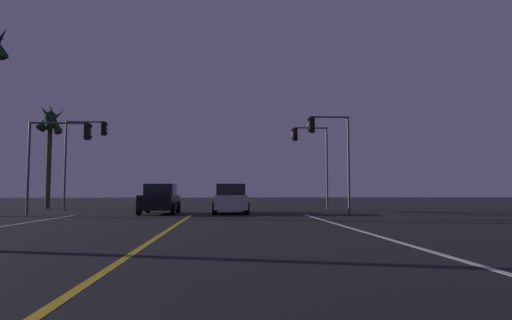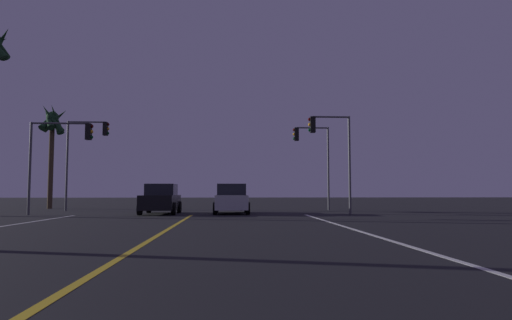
% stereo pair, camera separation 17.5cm
% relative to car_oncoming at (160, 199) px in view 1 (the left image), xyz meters
% --- Properties ---
extents(lane_edge_right, '(0.16, 30.13, 0.01)m').
position_rel_car_oncoming_xyz_m(lane_edge_right, '(8.05, -16.56, -0.82)').
color(lane_edge_right, silver).
rests_on(lane_edge_right, ground).
extents(lane_center_divider, '(0.16, 30.13, 0.01)m').
position_rel_car_oncoming_xyz_m(lane_center_divider, '(1.88, -16.56, -0.82)').
color(lane_center_divider, gold).
rests_on(lane_center_divider, ground).
extents(car_oncoming, '(2.02, 4.30, 1.70)m').
position_rel_car_oncoming_xyz_m(car_oncoming, '(0.00, 0.00, 0.00)').
color(car_oncoming, black).
rests_on(car_oncoming, ground).
extents(car_ahead_far, '(2.02, 4.30, 1.70)m').
position_rel_car_oncoming_xyz_m(car_ahead_far, '(4.01, 0.14, 0.00)').
color(car_ahead_far, black).
rests_on(car_ahead_far, ground).
extents(traffic_light_near_right, '(2.41, 0.36, 5.53)m').
position_rel_car_oncoming_xyz_m(traffic_light_near_right, '(9.57, -0.99, 3.24)').
color(traffic_light_near_right, '#4C4C51').
rests_on(traffic_light_near_right, ground).
extents(traffic_light_near_left, '(3.39, 0.36, 5.04)m').
position_rel_car_oncoming_xyz_m(traffic_light_near_left, '(-5.25, -0.99, 2.96)').
color(traffic_light_near_left, '#4C4C51').
rests_on(traffic_light_near_left, ground).
extents(traffic_light_far_right, '(2.51, 0.36, 5.70)m').
position_rel_car_oncoming_xyz_m(traffic_light_far_right, '(9.53, 4.51, 3.36)').
color(traffic_light_far_right, '#4C4C51').
rests_on(traffic_light_far_right, ground).
extents(traffic_light_far_left, '(2.78, 0.36, 5.97)m').
position_rel_car_oncoming_xyz_m(traffic_light_far_left, '(-5.66, 4.51, 3.56)').
color(traffic_light_far_left, '#4C4C51').
rests_on(traffic_light_far_left, ground).
extents(palm_tree_left_far, '(2.29, 2.07, 7.83)m').
position_rel_car_oncoming_xyz_m(palm_tree_left_far, '(-9.47, 8.42, 5.33)').
color(palm_tree_left_far, '#473826').
rests_on(palm_tree_left_far, ground).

